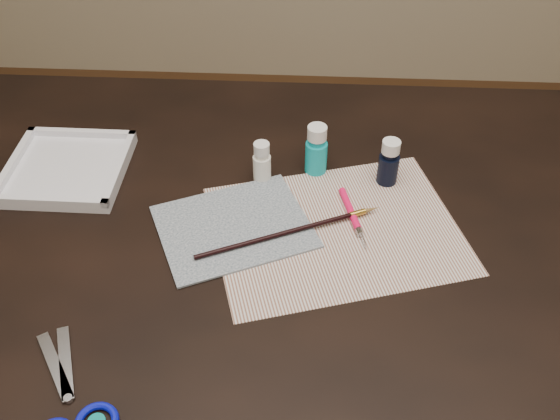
{
  "coord_description": "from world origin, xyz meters",
  "views": [
    {
      "loc": [
        0.04,
        -0.69,
        1.44
      ],
      "look_at": [
        0.0,
        0.0,
        0.8
      ],
      "focal_mm": 40.0,
      "sensor_mm": 36.0,
      "label": 1
    }
  ],
  "objects_px": {
    "paint_bottle_navy": "(389,162)",
    "paint_bottle_white": "(262,162)",
    "palette_tray": "(67,168)",
    "canvas": "(234,226)",
    "paper": "(336,230)",
    "scissors": "(59,389)",
    "paint_bottle_cyan": "(316,149)"
  },
  "relations": [
    {
      "from": "paint_bottle_navy",
      "to": "paint_bottle_white",
      "type": "bearing_deg",
      "value": -178.9
    },
    {
      "from": "paint_bottle_navy",
      "to": "palette_tray",
      "type": "distance_m",
      "value": 0.55
    },
    {
      "from": "canvas",
      "to": "paint_bottle_navy",
      "type": "xyz_separation_m",
      "value": [
        0.25,
        0.13,
        0.04
      ]
    },
    {
      "from": "paint_bottle_navy",
      "to": "paper",
      "type": "bearing_deg",
      "value": -125.28
    },
    {
      "from": "canvas",
      "to": "palette_tray",
      "type": "bearing_deg",
      "value": 158.23
    },
    {
      "from": "paper",
      "to": "palette_tray",
      "type": "bearing_deg",
      "value": 165.89
    },
    {
      "from": "paint_bottle_navy",
      "to": "scissors",
      "type": "relative_size",
      "value": 0.42
    },
    {
      "from": "paint_bottle_white",
      "to": "paper",
      "type": "bearing_deg",
      "value": -43.51
    },
    {
      "from": "paper",
      "to": "palette_tray",
      "type": "height_order",
      "value": "palette_tray"
    },
    {
      "from": "paint_bottle_cyan",
      "to": "paper",
      "type": "bearing_deg",
      "value": -76.85
    },
    {
      "from": "paint_bottle_navy",
      "to": "palette_tray",
      "type": "bearing_deg",
      "value": -179.33
    },
    {
      "from": "paper",
      "to": "palette_tray",
      "type": "distance_m",
      "value": 0.48
    },
    {
      "from": "paper",
      "to": "paint_bottle_white",
      "type": "bearing_deg",
      "value": 136.49
    },
    {
      "from": "canvas",
      "to": "paint_bottle_white",
      "type": "xyz_separation_m",
      "value": [
        0.04,
        0.12,
        0.03
      ]
    },
    {
      "from": "paint_bottle_white",
      "to": "paint_bottle_cyan",
      "type": "bearing_deg",
      "value": 16.88
    },
    {
      "from": "canvas",
      "to": "paint_bottle_white",
      "type": "bearing_deg",
      "value": 73.86
    },
    {
      "from": "canvas",
      "to": "paint_bottle_navy",
      "type": "height_order",
      "value": "paint_bottle_navy"
    },
    {
      "from": "canvas",
      "to": "palette_tray",
      "type": "xyz_separation_m",
      "value": [
        -0.3,
        0.12,
        0.01
      ]
    },
    {
      "from": "paper",
      "to": "paint_bottle_navy",
      "type": "bearing_deg",
      "value": 54.72
    },
    {
      "from": "canvas",
      "to": "scissors",
      "type": "height_order",
      "value": "scissors"
    },
    {
      "from": "paper",
      "to": "paint_bottle_white",
      "type": "distance_m",
      "value": 0.18
    },
    {
      "from": "paint_bottle_white",
      "to": "scissors",
      "type": "relative_size",
      "value": 0.37
    },
    {
      "from": "canvas",
      "to": "palette_tray",
      "type": "relative_size",
      "value": 1.15
    },
    {
      "from": "paper",
      "to": "paint_bottle_navy",
      "type": "relative_size",
      "value": 4.48
    },
    {
      "from": "paint_bottle_cyan",
      "to": "palette_tray",
      "type": "distance_m",
      "value": 0.43
    },
    {
      "from": "paper",
      "to": "canvas",
      "type": "relative_size",
      "value": 1.65
    },
    {
      "from": "paint_bottle_white",
      "to": "scissors",
      "type": "distance_m",
      "value": 0.48
    },
    {
      "from": "scissors",
      "to": "paint_bottle_navy",
      "type": "bearing_deg",
      "value": -80.01
    },
    {
      "from": "paint_bottle_navy",
      "to": "scissors",
      "type": "bearing_deg",
      "value": -135.32
    },
    {
      "from": "palette_tray",
      "to": "paint_bottle_white",
      "type": "bearing_deg",
      "value": 0.39
    },
    {
      "from": "paint_bottle_cyan",
      "to": "paint_bottle_navy",
      "type": "bearing_deg",
      "value": -10.99
    },
    {
      "from": "paint_bottle_white",
      "to": "canvas",
      "type": "bearing_deg",
      "value": -106.14
    }
  ]
}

